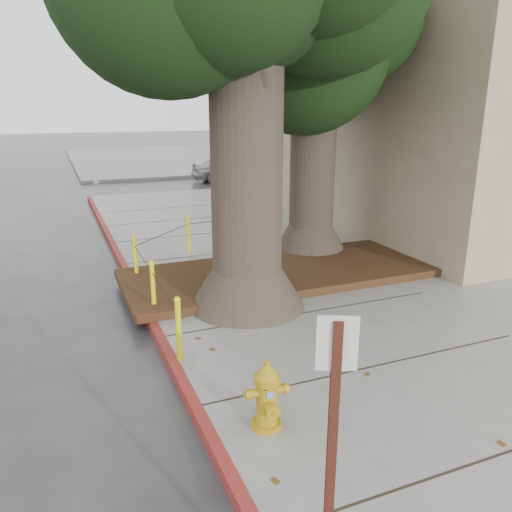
{
  "coord_description": "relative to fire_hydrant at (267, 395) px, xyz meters",
  "views": [
    {
      "loc": [
        -3.3,
        -5.02,
        3.56
      ],
      "look_at": [
        -0.2,
        2.54,
        1.1
      ],
      "focal_mm": 35.0,
      "sensor_mm": 36.0,
      "label": 1
    }
  ],
  "objects": [
    {
      "name": "fire_hydrant",
      "position": [
        0.0,
        0.0,
        0.0
      ],
      "size": [
        0.43,
        0.39,
        0.81
      ],
      "rotation": [
        0.0,
        0.0,
        -0.09
      ],
      "color": "#BD9213",
      "rests_on": "sidewalk_main"
    },
    {
      "name": "building_side_white",
      "position": [
        17.38,
        26.67,
        3.95
      ],
      "size": [
        10.0,
        10.0,
        9.0
      ],
      "primitive_type": "cube",
      "color": "silver",
      "rests_on": "ground"
    },
    {
      "name": "signpost",
      "position": [
        -0.57,
        -2.23,
        0.92
      ],
      "size": [
        0.22,
        0.11,
        2.33
      ],
      "rotation": [
        0.0,
        0.0,
        -0.42
      ],
      "color": "#471911",
      "rests_on": "sidewalk_main"
    },
    {
      "name": "bollard_ring",
      "position": [
        0.52,
        5.05,
        0.12
      ],
      "size": [
        3.79,
        5.39,
        0.95
      ],
      "color": "yellow",
      "rests_on": "sidewalk_main"
    },
    {
      "name": "planter_bed",
      "position": [
        2.28,
        4.57,
        -0.32
      ],
      "size": [
        6.4,
        2.6,
        0.16
      ],
      "primitive_type": "cube",
      "color": "black",
      "rests_on": "sidewalk_main"
    },
    {
      "name": "car_silver",
      "position": [
        6.26,
        19.03,
        0.08
      ],
      "size": [
        3.78,
        1.78,
        1.25
      ],
      "primitive_type": "imported",
      "rotation": [
        0.0,
        0.0,
        1.49
      ],
      "color": "#A6A6AB",
      "rests_on": "ground"
    },
    {
      "name": "sidewalk_far",
      "position": [
        7.38,
        30.67,
        -0.47
      ],
      "size": [
        16.0,
        20.0,
        0.15
      ],
      "primitive_type": "cube",
      "color": "slate",
      "rests_on": "ground"
    },
    {
      "name": "curb_red",
      "position": [
        -0.62,
        3.17,
        -0.47
      ],
      "size": [
        0.14,
        26.0,
        0.16
      ],
      "primitive_type": "cube",
      "color": "maroon",
      "rests_on": "ground"
    },
    {
      "name": "ground",
      "position": [
        1.38,
        0.67,
        -0.55
      ],
      "size": [
        140.0,
        140.0,
        0.0
      ],
      "primitive_type": "plane",
      "color": "#28282B",
      "rests_on": "ground"
    },
    {
      "name": "car_red",
      "position": [
        12.97,
        18.91,
        0.12
      ],
      "size": [
        4.11,
        1.7,
        1.32
      ],
      "primitive_type": "imported",
      "rotation": [
        0.0,
        0.0,
        1.5
      ],
      "color": "maroon",
      "rests_on": "ground"
    },
    {
      "name": "tree_far",
      "position": [
        4.02,
        5.99,
        4.47
      ],
      "size": [
        4.5,
        3.8,
        7.17
      ],
      "color": "#4C3F33",
      "rests_on": "sidewalk_main"
    },
    {
      "name": "building_side_grey",
      "position": [
        23.38,
        32.67,
        5.45
      ],
      "size": [
        12.0,
        14.0,
        12.0
      ],
      "primitive_type": "cube",
      "color": "slate",
      "rests_on": "ground"
    },
    {
      "name": "building_corner",
      "position": [
        11.38,
        9.17,
        4.45
      ],
      "size": [
        12.0,
        13.0,
        10.0
      ],
      "primitive_type": "cube",
      "color": "tan",
      "rests_on": "ground"
    }
  ]
}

